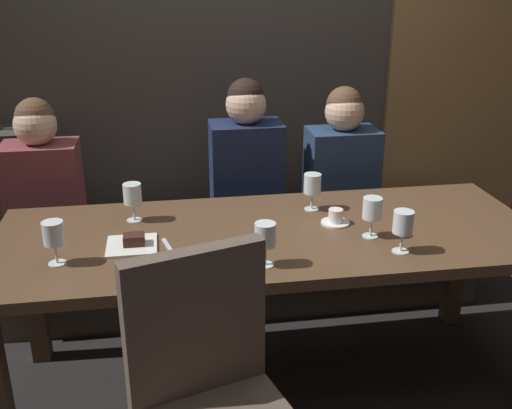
{
  "coord_description": "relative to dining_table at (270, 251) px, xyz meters",
  "views": [
    {
      "loc": [
        -0.4,
        -2.18,
        1.73
      ],
      "look_at": [
        -0.05,
        0.06,
        0.84
      ],
      "focal_mm": 42.06,
      "sensor_mm": 36.0,
      "label": 1
    }
  ],
  "objects": [
    {
      "name": "diner_redhead",
      "position": [
        -1.0,
        0.72,
        0.14
      ],
      "size": [
        0.36,
        0.24,
        0.72
      ],
      "color": "brown",
      "rests_on": "banquette_bench"
    },
    {
      "name": "espresso_cup",
      "position": [
        0.28,
        0.04,
        0.11
      ],
      "size": [
        0.12,
        0.12,
        0.06
      ],
      "color": "white",
      "rests_on": "dining_table"
    },
    {
      "name": "wine_glass_center_back",
      "position": [
        0.23,
        0.21,
        0.2
      ],
      "size": [
        0.08,
        0.08,
        0.16
      ],
      "color": "silver",
      "rests_on": "dining_table"
    },
    {
      "name": "back_wall_tiled",
      "position": [
        0.0,
        1.22,
        0.85
      ],
      "size": [
        6.0,
        0.12,
        3.0
      ],
      "primitive_type": "cube",
      "color": "#423D38",
      "rests_on": "ground"
    },
    {
      "name": "arched_door",
      "position": [
        1.35,
        1.15,
        0.71
      ],
      "size": [
        0.9,
        0.05,
        2.55
      ],
      "color": "olive",
      "rests_on": "ground"
    },
    {
      "name": "wine_glass_near_left",
      "position": [
        0.45,
        -0.26,
        0.2
      ],
      "size": [
        0.08,
        0.08,
        0.16
      ],
      "color": "silver",
      "rests_on": "dining_table"
    },
    {
      "name": "wine_glass_center_front",
      "position": [
        -0.81,
        -0.16,
        0.2
      ],
      "size": [
        0.08,
        0.08,
        0.16
      ],
      "color": "silver",
      "rests_on": "dining_table"
    },
    {
      "name": "dining_table",
      "position": [
        0.0,
        0.0,
        0.0
      ],
      "size": [
        2.2,
        0.84,
        0.74
      ],
      "color": "#493422",
      "rests_on": "ground"
    },
    {
      "name": "dessert_plate",
      "position": [
        -0.54,
        -0.05,
        0.1
      ],
      "size": [
        0.19,
        0.19,
        0.05
      ],
      "color": "white",
      "rests_on": "dining_table"
    },
    {
      "name": "diner_bearded",
      "position": [
        0.01,
        0.7,
        0.17
      ],
      "size": [
        0.36,
        0.24,
        0.79
      ],
      "color": "#192342",
      "rests_on": "banquette_bench"
    },
    {
      "name": "fork_on_table",
      "position": [
        -0.41,
        -0.09,
        0.09
      ],
      "size": [
        0.06,
        0.17,
        0.01
      ],
      "primitive_type": "cube",
      "rotation": [
        0.0,
        0.0,
        0.24
      ],
      "color": "silver",
      "rests_on": "dining_table"
    },
    {
      "name": "wine_glass_end_left",
      "position": [
        0.39,
        -0.11,
        0.2
      ],
      "size": [
        0.08,
        0.08,
        0.16
      ],
      "color": "silver",
      "rests_on": "dining_table"
    },
    {
      "name": "chair_near_side",
      "position": [
        -0.31,
        -0.72,
        -0.09
      ],
      "size": [
        0.55,
        0.55,
        0.98
      ],
      "color": "brown",
      "rests_on": "ground"
    },
    {
      "name": "wine_glass_far_right",
      "position": [
        -0.54,
        0.2,
        0.2
      ],
      "size": [
        0.08,
        0.08,
        0.16
      ],
      "color": "silver",
      "rests_on": "dining_table"
    },
    {
      "name": "banquette_bench",
      "position": [
        0.0,
        0.7,
        -0.42
      ],
      "size": [
        2.5,
        0.44,
        0.45
      ],
      "color": "#40352A",
      "rests_on": "ground"
    },
    {
      "name": "wine_glass_near_right",
      "position": [
        -0.07,
        -0.29,
        0.2
      ],
      "size": [
        0.08,
        0.08,
        0.16
      ],
      "color": "silver",
      "rests_on": "dining_table"
    },
    {
      "name": "ground",
      "position": [
        0.0,
        0.0,
        -0.65
      ],
      "size": [
        9.0,
        9.0,
        0.0
      ],
      "primitive_type": "plane",
      "color": "black"
    },
    {
      "name": "diner_far_end",
      "position": [
        0.51,
        0.7,
        0.14
      ],
      "size": [
        0.36,
        0.24,
        0.73
      ],
      "color": "navy",
      "rests_on": "banquette_bench"
    }
  ]
}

